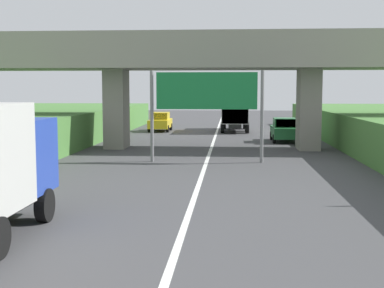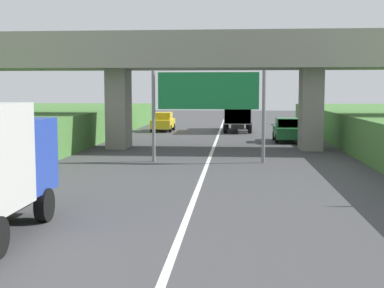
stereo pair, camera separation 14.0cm
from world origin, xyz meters
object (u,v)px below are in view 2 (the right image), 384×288
truck_white (238,110)px  car_yellow (163,122)px  car_green (287,130)px  overhead_highway_sign (208,96)px

truck_white → car_yellow: truck_white is taller
car_green → car_yellow: (-10.28, 9.04, 0.00)m
truck_white → car_green: truck_white is taller
overhead_highway_sign → car_yellow: overhead_highway_sign is taller
overhead_highway_sign → car_yellow: size_ratio=1.43×
overhead_highway_sign → truck_white: size_ratio=0.81×
car_yellow → car_green: bearing=-41.3°
truck_white → car_green: bearing=-69.7°
overhead_highway_sign → truck_white: (1.59, 20.92, -1.51)m
car_green → overhead_highway_sign: bearing=-114.4°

